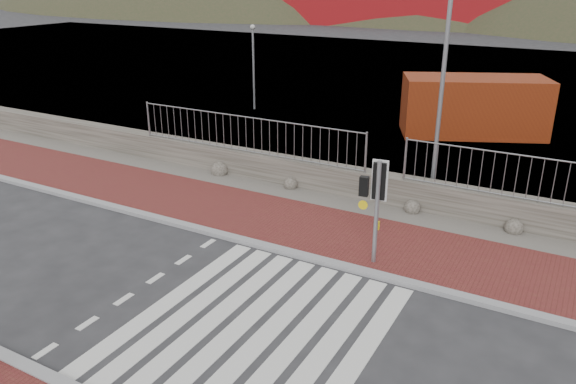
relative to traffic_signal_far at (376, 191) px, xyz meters
The scene contains 12 objects.
ground 4.13m from the traffic_signal_far, 106.85° to the right, with size 220.00×220.00×0.00m, color #28282B.
sidewalk_far 2.34m from the traffic_signal_far, 137.29° to the left, with size 40.00×3.00×0.08m, color maroon.
kerb_far 2.18m from the traffic_signal_far, 154.13° to the right, with size 40.00×0.25×0.12m, color gray.
zebra_crossing 4.13m from the traffic_signal_far, 106.85° to the right, with size 4.62×5.60×0.01m.
gravel_strip 3.67m from the traffic_signal_far, 109.65° to the left, with size 40.00×1.50×0.06m, color #59544C.
stone_wall 4.18m from the traffic_signal_far, 105.73° to the left, with size 40.00×0.60×0.90m, color #47433A.
railing 3.79m from the traffic_signal_far, 106.34° to the left, with size 18.07×0.07×1.22m.
quay 24.48m from the traffic_signal_far, 92.50° to the left, with size 120.00×40.00×0.50m, color #4C4C4F.
water 59.42m from the traffic_signal_far, 91.03° to the left, with size 220.00×50.00×0.05m, color #3F4C54.
traffic_signal_far is the anchor object (origin of this frame).
streetlight 5.04m from the traffic_signal_far, 86.82° to the left, with size 1.45×0.74×7.23m.
shipping_container 12.89m from the traffic_signal_far, 91.97° to the left, with size 5.80×2.42×2.42m, color maroon.
Camera 1 is at (5.02, -7.79, 6.51)m, focal length 35.00 mm.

